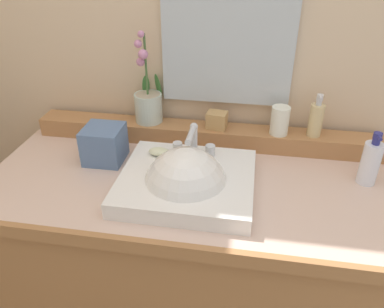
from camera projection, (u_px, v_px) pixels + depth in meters
wall_back at (214, 3)px, 1.35m from camera, size 2.96×0.20×2.62m
vanity_cabinet at (194, 269)px, 1.45m from camera, size 1.36×0.63×0.84m
back_ledge at (205, 135)px, 1.43m from camera, size 1.29×0.10×0.07m
sink_basin at (186, 186)px, 1.17m from camera, size 0.41×0.37×0.28m
soap_bar at (159, 152)px, 1.26m from camera, size 0.07×0.04×0.02m
potted_plant at (148, 102)px, 1.41m from camera, size 0.10×0.12×0.34m
soap_dispenser at (316, 119)px, 1.32m from camera, size 0.05×0.05×0.15m
tumbler_cup at (280, 121)px, 1.34m from camera, size 0.06×0.06×0.10m
trinket_box at (217, 120)px, 1.39m from camera, size 0.08×0.07×0.06m
lotion_bottle at (370, 162)px, 1.18m from camera, size 0.06×0.06×0.18m
tissue_box at (104, 144)px, 1.31m from camera, size 0.13×0.13×0.12m
mirror at (228, 25)px, 1.27m from camera, size 0.46×0.02×0.55m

